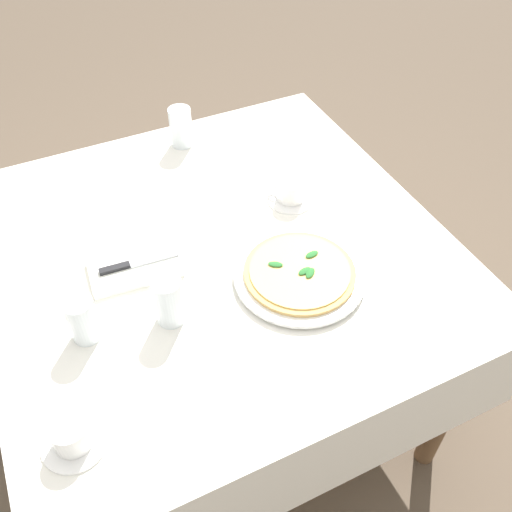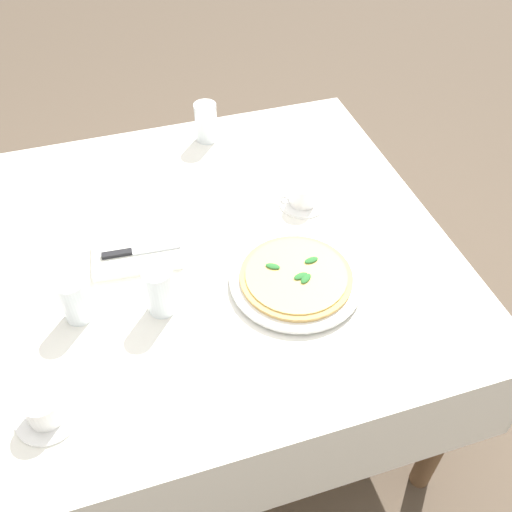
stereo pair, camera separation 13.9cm
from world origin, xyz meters
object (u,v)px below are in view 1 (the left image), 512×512
Objects in this scene: coffee_cup_left_edge at (291,191)px; napkin_folded at (135,267)px; pizza at (300,271)px; water_glass_center_back at (169,303)px; water_glass_right_edge at (83,321)px; coffee_cup_back_corner at (72,435)px; pizza_plate at (299,275)px; water_glass_near_right at (181,129)px; dinner_knife at (135,263)px.

napkin_folded is (-0.47, -0.07, -0.02)m from coffee_cup_left_edge.
pizza is 0.41m from napkin_folded.
water_glass_center_back is (-0.44, -0.26, 0.02)m from coffee_cup_left_edge.
water_glass_center_back is 0.19m from napkin_folded.
coffee_cup_left_edge is 1.04× the size of water_glass_center_back.
coffee_cup_back_corner is at bearing -108.93° from water_glass_right_edge.
coffee_cup_back_corner is (-0.59, -0.19, 0.01)m from pizza.
coffee_cup_left_edge reaches higher than pizza_plate.
water_glass_center_back is (-0.32, 0.02, 0.04)m from pizza_plate.
water_glass_near_right is (0.53, 0.85, 0.02)m from coffee_cup_back_corner.
napkin_folded is at bearing -180.00° from dinner_knife.
pizza is at bearing -25.55° from dinner_knife.
water_glass_right_edge is at bearing -131.61° from napkin_folded.
water_glass_near_right is 1.08× the size of water_glass_right_edge.
pizza_plate is 0.33m from water_glass_center_back.
water_glass_center_back reaches higher than dinner_knife.
pizza_plate is 0.51m from water_glass_right_edge.
water_glass_near_right is (-0.18, 0.39, 0.02)m from coffee_cup_left_edge.
water_glass_right_edge is 0.22m from dinner_knife.
water_glass_center_back reaches higher than pizza.
water_glass_center_back is at bearing 37.44° from coffee_cup_back_corner.
coffee_cup_back_corner is 1.05× the size of water_glass_near_right.
water_glass_center_back is at bearing -112.33° from water_glass_near_right.
coffee_cup_left_edge is 0.66× the size of dinner_knife.
dinner_knife is at bearing 98.75° from water_glass_center_back.
water_glass_right_edge is at bearing 174.01° from pizza_plate.
pizza_plate is 0.40m from dinner_knife.
water_glass_right_edge is at bearing 71.07° from coffee_cup_back_corner.
pizza is 1.18× the size of napkin_folded.
water_glass_right_edge is 0.50× the size of napkin_folded.
coffee_cup_left_edge is 1.05× the size of water_glass_near_right.
water_glass_right_edge is (0.08, 0.24, 0.02)m from coffee_cup_back_corner.
water_glass_near_right is 0.55m from dinner_knife.
pizza is at bearing -3.11° from water_glass_center_back.
water_glass_right_edge reaches higher than napkin_folded.
water_glass_right_edge is (-0.51, 0.05, 0.04)m from pizza_plate.
napkin_folded is 0.01m from dinner_knife.
coffee_cup_left_edge reaches higher than napkin_folded.
coffee_cup_left_edge is 1.00× the size of coffee_cup_back_corner.
pizza_plate is 0.01m from pizza.
coffee_cup_back_corner is 0.25m from water_glass_right_edge.
coffee_cup_back_corner is 0.34m from water_glass_center_back.
water_glass_right_edge is (-0.63, -0.22, 0.02)m from coffee_cup_left_edge.
water_glass_center_back is at bearing 176.87° from pizza_plate.
napkin_folded is at bearing -122.57° from water_glass_near_right.
pizza_plate is 2.60× the size of water_glass_near_right.
water_glass_right_edge is at bearing 174.02° from pizza.
pizza_plate is 0.62m from coffee_cup_back_corner.
water_glass_center_back is at bearing -10.91° from water_glass_right_edge.
pizza is at bearing -84.97° from water_glass_near_right.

